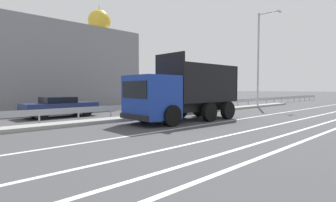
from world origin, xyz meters
The scene contains 13 objects.
ground_plane centered at (0.00, 0.00, 0.00)m, with size 320.00×320.00×0.00m, color #424244.
lane_strip_0 centered at (0.46, -2.75, 0.00)m, with size 71.07×0.16×0.01m, color silver.
lane_strip_1 centered at (0.46, -5.33, 0.00)m, with size 71.07×0.16×0.01m, color silver.
lane_strip_2 centered at (0.46, -6.83, 0.00)m, with size 71.07×0.16×0.01m, color silver.
lane_strip_3 centered at (0.46, -7.77, 0.00)m, with size 71.07×0.16×0.01m, color silver.
median_island centered at (0.00, 1.62, 0.09)m, with size 39.09×1.10×0.18m, color gray.
median_guardrail centered at (0.00, 2.97, 0.57)m, with size 71.07×0.09×0.78m.
dump_truck centered at (-0.45, -0.92, 1.31)m, with size 7.26×2.83×3.73m.
median_road_sign centered at (5.40, 1.62, 1.36)m, with size 0.82×0.16×2.51m.
street_lamp_1 centered at (14.17, 1.59, 5.15)m, with size 0.70×2.21×9.32m.
parked_car_4 centered at (-4.01, 5.92, 0.68)m, with size 4.54×2.03×1.30m.
background_building_1 centered at (-0.59, 16.80, 3.64)m, with size 11.99×13.85×7.27m, color gray.
church_tower centered at (8.73, 23.51, 6.44)m, with size 3.60×3.60×14.05m.
Camera 1 is at (-10.62, -11.03, 1.84)m, focal length 28.00 mm.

